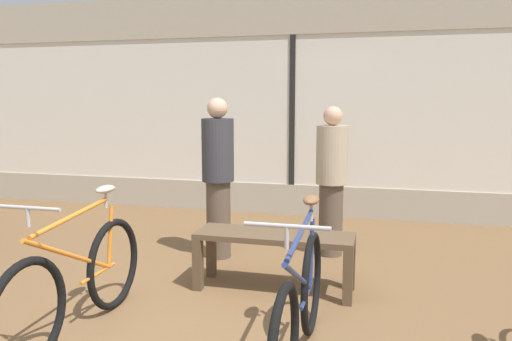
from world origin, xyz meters
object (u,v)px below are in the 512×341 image
object	(u,v)px
bicycle_left	(77,282)
bicycle_right	(300,306)
display_bench	(274,244)
customer_by_window	(218,175)
customer_near_rack	(332,178)

from	to	relation	value
bicycle_left	bicycle_right	size ratio (longest dim) A/B	0.99
bicycle_left	display_bench	bearing A→B (deg)	45.26
bicycle_left	customer_by_window	bearing A→B (deg)	78.42
customer_by_window	bicycle_right	bearing A→B (deg)	-58.77
bicycle_right	customer_near_rack	size ratio (longest dim) A/B	1.10
bicycle_right	customer_near_rack	xyz separation A→B (m)	(-0.06, 2.39, 0.44)
bicycle_right	customer_by_window	xyz separation A→B (m)	(-1.22, 2.01, 0.50)
display_bench	customer_near_rack	bearing A→B (deg)	71.83
customer_near_rack	customer_by_window	size ratio (longest dim) A/B	0.95
customer_near_rack	customer_by_window	distance (m)	1.22
customer_near_rack	display_bench	bearing A→B (deg)	-108.17
display_bench	customer_by_window	bearing A→B (deg)	135.54
bicycle_left	bicycle_right	distance (m)	1.62
display_bench	customer_near_rack	distance (m)	1.29
customer_by_window	customer_near_rack	bearing A→B (deg)	18.27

